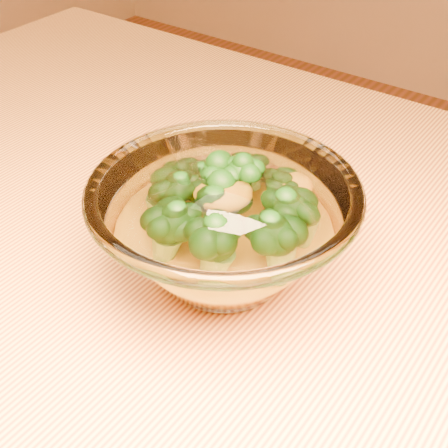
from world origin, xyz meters
name	(u,v)px	position (x,y,z in m)	size (l,w,h in m)	color
table	(204,312)	(0.00, 0.00, 0.65)	(1.20, 0.80, 0.75)	gold
glass_bowl	(224,229)	(0.05, -0.03, 0.80)	(0.23, 0.23, 0.10)	white
cheese_sauce	(224,248)	(0.05, -0.03, 0.78)	(0.13, 0.13, 0.04)	yellow
broccoli_heap	(227,207)	(0.04, -0.02, 0.82)	(0.15, 0.15, 0.07)	black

